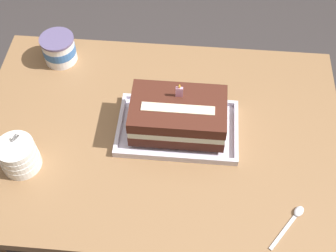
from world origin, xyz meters
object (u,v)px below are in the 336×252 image
at_px(foil_tray, 178,129).
at_px(serving_spoon_near_tray, 295,217).
at_px(ice_cream_tub, 59,49).
at_px(bowl_stack, 19,155).
at_px(birthday_cake, 178,115).

relative_size(foil_tray, serving_spoon_near_tray, 2.69).
bearing_deg(ice_cream_tub, bowl_stack, -92.23).
bearing_deg(ice_cream_tub, birthday_cake, -32.45).
bearing_deg(birthday_cake, ice_cream_tub, 147.55).
distance_m(foil_tray, serving_spoon_near_tray, 0.43).
distance_m(ice_cream_tub, serving_spoon_near_tray, 0.94).
bearing_deg(foil_tray, serving_spoon_near_tray, -38.08).
bearing_deg(foil_tray, ice_cream_tub, 147.55).
height_order(foil_tray, birthday_cake, birthday_cake).
bearing_deg(birthday_cake, bowl_stack, -160.01).
height_order(foil_tray, serving_spoon_near_tray, foil_tray).
distance_m(bowl_stack, ice_cream_tub, 0.44).
height_order(bowl_stack, serving_spoon_near_tray, bowl_stack).
bearing_deg(ice_cream_tub, foil_tray, -32.45).
xyz_separation_m(birthday_cake, bowl_stack, (-0.45, -0.16, -0.03)).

